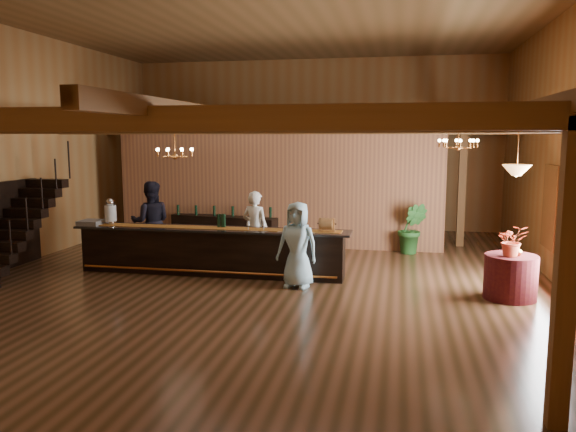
% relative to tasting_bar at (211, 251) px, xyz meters
% --- Properties ---
extents(floor, '(14.00, 14.00, 0.00)m').
position_rel_tasting_bar_xyz_m(floor, '(1.20, -0.08, -0.52)').
color(floor, brown).
rests_on(floor, ground).
extents(ceiling, '(14.00, 14.00, 0.00)m').
position_rel_tasting_bar_xyz_m(ceiling, '(1.20, -0.08, 4.98)').
color(ceiling, brown).
rests_on(ceiling, wall_back).
extents(wall_back, '(12.00, 0.10, 5.50)m').
position_rel_tasting_bar_xyz_m(wall_back, '(1.20, 6.92, 2.23)').
color(wall_back, '#996130').
rests_on(wall_back, floor).
extents(wall_front, '(12.00, 0.10, 5.50)m').
position_rel_tasting_bar_xyz_m(wall_front, '(1.20, -7.08, 2.23)').
color(wall_front, '#996130').
rests_on(wall_front, floor).
extents(wall_left, '(0.10, 14.00, 5.50)m').
position_rel_tasting_bar_xyz_m(wall_left, '(-4.80, -0.08, 2.23)').
color(wall_left, '#996130').
rests_on(wall_left, floor).
extents(wall_right, '(0.10, 14.00, 5.50)m').
position_rel_tasting_bar_xyz_m(wall_right, '(7.20, -0.08, 2.23)').
color(wall_right, '#996130').
rests_on(wall_right, floor).
extents(beam_grid, '(11.90, 13.90, 0.39)m').
position_rel_tasting_bar_xyz_m(beam_grid, '(1.20, 0.43, 2.72)').
color(beam_grid, brown).
rests_on(beam_grid, wall_left).
extents(support_posts, '(9.20, 10.20, 3.20)m').
position_rel_tasting_bar_xyz_m(support_posts, '(1.20, -0.58, 1.08)').
color(support_posts, brown).
rests_on(support_posts, floor).
extents(partition_wall, '(9.00, 0.18, 3.10)m').
position_rel_tasting_bar_xyz_m(partition_wall, '(0.70, 3.42, 1.03)').
color(partition_wall, '#925933').
rests_on(partition_wall, floor).
extents(window_right_back, '(0.12, 1.05, 1.75)m').
position_rel_tasting_bar_xyz_m(window_right_back, '(7.15, 0.92, 1.03)').
color(window_right_back, white).
rests_on(window_right_back, wall_right).
extents(staircase, '(1.00, 2.80, 2.00)m').
position_rel_tasting_bar_xyz_m(staircase, '(-4.25, -0.82, 0.48)').
color(staircase, black).
rests_on(staircase, floor).
extents(backroom_boxes, '(4.10, 0.60, 1.10)m').
position_rel_tasting_bar_xyz_m(backroom_boxes, '(0.91, 5.42, 0.01)').
color(backroom_boxes, black).
rests_on(backroom_boxes, floor).
extents(tasting_bar, '(6.14, 0.83, 1.04)m').
position_rel_tasting_bar_xyz_m(tasting_bar, '(0.00, 0.00, 0.00)').
color(tasting_bar, black).
rests_on(tasting_bar, floor).
extents(beverage_dispenser, '(0.26, 0.26, 0.60)m').
position_rel_tasting_bar_xyz_m(beverage_dispenser, '(-2.39, 0.04, 0.79)').
color(beverage_dispenser, silver).
rests_on(beverage_dispenser, tasting_bar).
extents(glass_rack_tray, '(0.50, 0.50, 0.10)m').
position_rel_tasting_bar_xyz_m(glass_rack_tray, '(-2.81, -0.06, 0.55)').
color(glass_rack_tray, gray).
rests_on(glass_rack_tray, tasting_bar).
extents(raffle_drum, '(0.34, 0.24, 0.30)m').
position_rel_tasting_bar_xyz_m(raffle_drum, '(2.56, -0.03, 0.68)').
color(raffle_drum, '#9D6E3C').
rests_on(raffle_drum, tasting_bar).
extents(bar_bottle_0, '(0.07, 0.07, 0.30)m').
position_rel_tasting_bar_xyz_m(bar_bottle_0, '(0.15, 0.12, 0.65)').
color(bar_bottle_0, black).
rests_on(bar_bottle_0, tasting_bar).
extents(bar_bottle_1, '(0.07, 0.07, 0.30)m').
position_rel_tasting_bar_xyz_m(bar_bottle_1, '(0.24, 0.12, 0.65)').
color(bar_bottle_1, black).
rests_on(bar_bottle_1, tasting_bar).
extents(bar_bottle_2, '(0.07, 0.07, 0.30)m').
position_rel_tasting_bar_xyz_m(bar_bottle_2, '(0.27, 0.12, 0.65)').
color(bar_bottle_2, black).
rests_on(bar_bottle_2, tasting_bar).
extents(backbar_shelf, '(3.07, 0.96, 0.85)m').
position_rel_tasting_bar_xyz_m(backbar_shelf, '(-0.67, 3.00, -0.09)').
color(backbar_shelf, black).
rests_on(backbar_shelf, floor).
extents(round_table, '(0.96, 0.96, 0.83)m').
position_rel_tasting_bar_xyz_m(round_table, '(6.10, -0.73, -0.11)').
color(round_table, '#390913').
rests_on(round_table, floor).
extents(chandelier_left, '(0.80, 0.80, 0.67)m').
position_rel_tasting_bar_xyz_m(chandelier_left, '(-0.63, -0.35, 2.16)').
color(chandelier_left, '#C87432').
rests_on(chandelier_left, beam_grid).
extents(chandelier_right, '(0.80, 0.80, 0.49)m').
position_rel_tasting_bar_xyz_m(chandelier_right, '(5.20, 0.71, 2.35)').
color(chandelier_right, '#C87432').
rests_on(chandelier_right, beam_grid).
extents(pendant_lamp, '(0.52, 0.52, 0.90)m').
position_rel_tasting_bar_xyz_m(pendant_lamp, '(6.10, -0.73, 1.88)').
color(pendant_lamp, '#C87432').
rests_on(pendant_lamp, beam_grid).
extents(bartender, '(0.73, 0.57, 1.77)m').
position_rel_tasting_bar_xyz_m(bartender, '(0.78, 0.87, 0.37)').
color(bartender, white).
rests_on(bartender, floor).
extents(staff_second, '(1.16, 1.04, 1.96)m').
position_rel_tasting_bar_xyz_m(staff_second, '(-1.80, 0.85, 0.46)').
color(staff_second, black).
rests_on(staff_second, floor).
extents(guest, '(0.93, 0.70, 1.73)m').
position_rel_tasting_bar_xyz_m(guest, '(2.06, -0.70, 0.34)').
color(guest, '#A8D7E8').
rests_on(guest, floor).
extents(floor_plant, '(0.77, 0.64, 1.33)m').
position_rel_tasting_bar_xyz_m(floor_plant, '(4.37, 3.08, 0.14)').
color(floor_plant, '#24591F').
rests_on(floor_plant, floor).
extents(table_flowers, '(0.57, 0.51, 0.59)m').
position_rel_tasting_bar_xyz_m(table_flowers, '(6.08, -0.83, 0.60)').
color(table_flowers, '#CF502E').
rests_on(table_flowers, round_table).
extents(table_vase, '(0.16, 0.16, 0.28)m').
position_rel_tasting_bar_xyz_m(table_vase, '(6.20, -0.73, 0.45)').
color(table_vase, '#C87432').
rests_on(table_vase, round_table).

